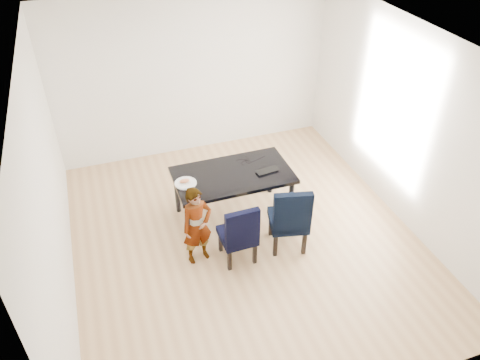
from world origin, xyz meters
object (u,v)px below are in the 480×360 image
object	(u,v)px
laptop	(266,169)
child	(197,226)
plate	(186,183)
dining_table	(233,195)
chair_left	(237,231)
chair_right	(289,215)

from	to	relation	value
laptop	child	bearing A→B (deg)	19.87
laptop	plate	bearing A→B (deg)	-10.05
dining_table	child	size ratio (longest dim) A/B	1.45
child	plate	distance (m)	0.67
child	laptop	world-z (taller)	child
chair_left	child	distance (m)	0.51
chair_left	chair_right	size ratio (longest dim) A/B	0.90
chair_right	plate	bearing A→B (deg)	160.06
chair_left	child	bearing A→B (deg)	162.68
child	laptop	xyz separation A→B (m)	(1.14, 0.59, 0.21)
chair_left	plate	distance (m)	0.95
child	dining_table	bearing A→B (deg)	30.53
plate	laptop	distance (m)	1.12
chair_left	laptop	world-z (taller)	chair_left
chair_left	plate	bearing A→B (deg)	119.22
chair_right	laptop	size ratio (longest dim) A/B	3.10
chair_left	plate	size ratio (longest dim) A/B	3.08
dining_table	laptop	xyz separation A→B (m)	(0.46, -0.06, 0.39)
chair_left	child	xyz separation A→B (m)	(-0.48, 0.14, 0.10)
chair_right	chair_left	bearing A→B (deg)	-165.43
plate	chair_left	bearing A→B (deg)	-59.83
child	plate	world-z (taller)	child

